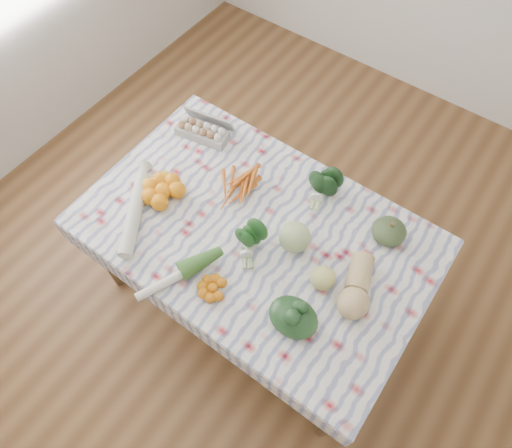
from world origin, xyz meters
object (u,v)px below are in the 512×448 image
kabocha_squash (389,231)px  butternut_squash (357,286)px  dining_table (256,239)px  egg_carton (202,132)px  grapefruit (323,278)px  cabbage (295,237)px

kabocha_squash → butternut_squash: (0.02, -0.33, 0.02)m
butternut_squash → dining_table: bearing=162.5°
egg_carton → grapefruit: bearing=-31.5°
kabocha_squash → grapefruit: 0.40m
butternut_squash → grapefruit: bearing=-177.7°
dining_table → cabbage: cabbage is taller
kabocha_squash → grapefruit: size_ratio=1.44×
egg_carton → kabocha_squash: 1.11m
cabbage → egg_carton: bearing=160.7°
dining_table → cabbage: bearing=11.8°
egg_carton → kabocha_squash: bearing=-10.1°
dining_table → butternut_squash: butternut_squash is taller
butternut_squash → grapefruit: size_ratio=2.67×
egg_carton → dining_table: bearing=-39.3°
egg_carton → butternut_squash: (1.12, -0.31, 0.03)m
dining_table → kabocha_squash: bearing=32.5°
kabocha_squash → egg_carton: bearing=-178.8°
kabocha_squash → cabbage: bearing=-138.7°
kabocha_squash → butternut_squash: bearing=-87.2°
dining_table → egg_carton: 0.67m
dining_table → kabocha_squash: 0.63m
kabocha_squash → cabbage: 0.44m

